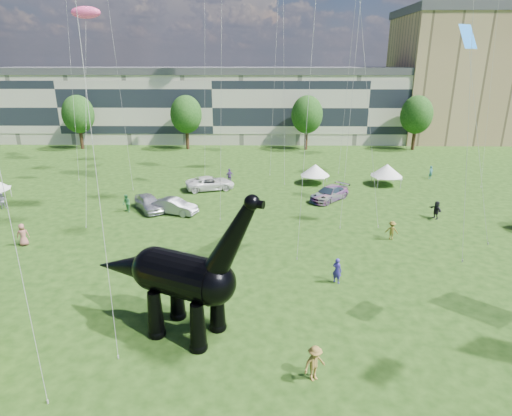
{
  "coord_description": "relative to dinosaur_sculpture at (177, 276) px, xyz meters",
  "views": [
    {
      "loc": [
        0.6,
        -18.74,
        14.25
      ],
      "look_at": [
        0.22,
        8.0,
        5.0
      ],
      "focal_mm": 30.0,
      "sensor_mm": 36.0,
      "label": 1
    }
  ],
  "objects": [
    {
      "name": "gazebo_far",
      "position": [
        19.46,
        29.72,
        -1.54
      ],
      "size": [
        3.79,
        3.79,
        2.57
      ],
      "rotation": [
        0.0,
        0.0,
        0.03
      ],
      "color": "white",
      "rests_on": "ground"
    },
    {
      "name": "tree_mid_right",
      "position": [
        11.89,
        51.46,
        2.95
      ],
      "size": [
        5.2,
        5.2,
        9.44
      ],
      "color": "#382314",
      "rests_on": "ground"
    },
    {
      "name": "dinosaur_sculpture",
      "position": [
        0.0,
        0.0,
        0.0
      ],
      "size": [
        10.45,
        5.99,
        8.86
      ],
      "rotation": [
        0.0,
        0.0,
        -0.43
      ],
      "color": "black",
      "rests_on": "ground"
    },
    {
      "name": "car_dark",
      "position": [
        11.76,
        23.59,
        -2.59
      ],
      "size": [
        5.13,
        5.29,
        1.52
      ],
      "primitive_type": "imported",
      "rotation": [
        0.0,
        0.0,
        -0.75
      ],
      "color": "#595960",
      "rests_on": "ground"
    },
    {
      "name": "apartment_block",
      "position": [
        43.89,
        63.46,
        7.65
      ],
      "size": [
        28.0,
        18.0,
        22.0
      ],
      "primitive_type": "cube",
      "color": "tan",
      "rests_on": "ground"
    },
    {
      "name": "ground",
      "position": [
        3.89,
        -1.54,
        -3.35
      ],
      "size": [
        220.0,
        220.0,
        0.0
      ],
      "primitive_type": "plane",
      "color": "#16330C",
      "rests_on": "ground"
    },
    {
      "name": "tree_far_right",
      "position": [
        29.89,
        51.46,
        2.95
      ],
      "size": [
        5.2,
        5.2,
        9.44
      ],
      "color": "#382314",
      "rests_on": "ground"
    },
    {
      "name": "tree_far_left",
      "position": [
        -26.11,
        51.46,
        2.95
      ],
      "size": [
        5.2,
        5.2,
        9.44
      ],
      "color": "#382314",
      "rests_on": "ground"
    },
    {
      "name": "visitors",
      "position": [
        2.95,
        13.76,
        -2.47
      ],
      "size": [
        48.69,
        37.53,
        1.86
      ],
      "color": "#A65F53",
      "rests_on": "ground"
    },
    {
      "name": "tree_mid_left",
      "position": [
        -8.11,
        51.46,
        2.95
      ],
      "size": [
        5.2,
        5.2,
        9.44
      ],
      "color": "#382314",
      "rests_on": "ground"
    },
    {
      "name": "car_grey",
      "position": [
        -4.06,
        19.14,
        -2.59
      ],
      "size": [
        4.84,
        3.0,
        1.51
      ],
      "primitive_type": "imported",
      "rotation": [
        0.0,
        0.0,
        1.24
      ],
      "color": "gray",
      "rests_on": "ground"
    },
    {
      "name": "gazebo_near",
      "position": [
        10.95,
        30.18,
        -1.65
      ],
      "size": [
        4.34,
        4.34,
        2.42
      ],
      "rotation": [
        0.0,
        0.0,
        -0.3
      ],
      "color": "white",
      "rests_on": "ground"
    },
    {
      "name": "terrace_row",
      "position": [
        -4.11,
        60.46,
        2.65
      ],
      "size": [
        78.0,
        11.0,
        12.0
      ],
      "primitive_type": "cube",
      "color": "beige",
      "rests_on": "ground"
    },
    {
      "name": "car_silver",
      "position": [
        -6.78,
        20.0,
        -2.54
      ],
      "size": [
        4.13,
        5.02,
        1.61
      ],
      "primitive_type": "imported",
      "rotation": [
        0.0,
        0.0,
        0.56
      ],
      "color": "silver",
      "rests_on": "ground"
    },
    {
      "name": "car_white",
      "position": [
        -1.51,
        27.4,
        -2.57
      ],
      "size": [
        6.1,
        4.11,
        1.55
      ],
      "primitive_type": "imported",
      "rotation": [
        0.0,
        0.0,
        1.87
      ],
      "color": "white",
      "rests_on": "ground"
    }
  ]
}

